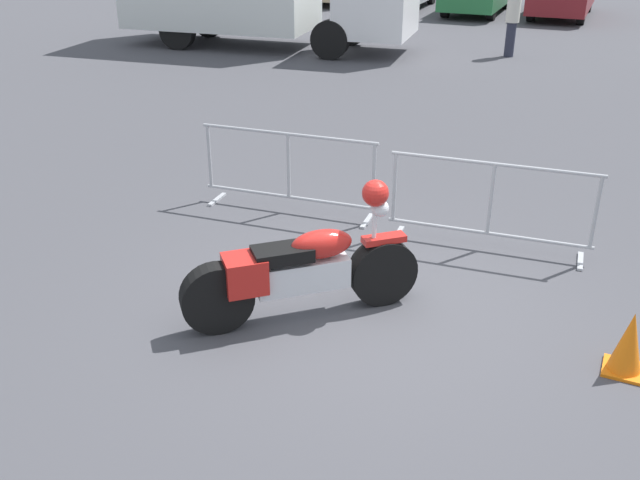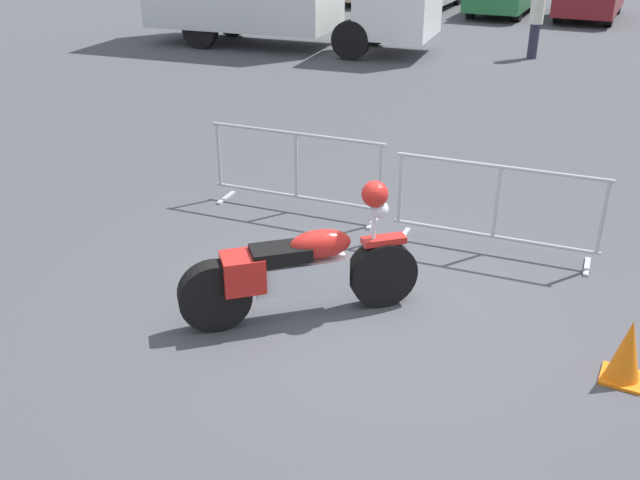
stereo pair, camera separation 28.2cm
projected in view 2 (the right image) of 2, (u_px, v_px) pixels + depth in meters
name	position (u px, v px, depth m)	size (l,w,h in m)	color
ground_plane	(368.00, 314.00, 7.07)	(120.00, 120.00, 0.00)	#424247
motorcycle	(301.00, 269.00, 6.84)	(1.86, 1.76, 1.34)	black
crowd_barrier_near	(296.00, 171.00, 9.13)	(2.35, 0.65, 1.07)	#9EA0A5
crowd_barrier_far	(496.00, 208.00, 8.05)	(2.35, 0.65, 1.07)	#9EA0A5
pedestrian	(536.00, 21.00, 17.59)	(0.48, 0.48, 1.69)	#262838
traffic_cone	(627.00, 351.00, 6.00)	(0.34, 0.34, 0.59)	orange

